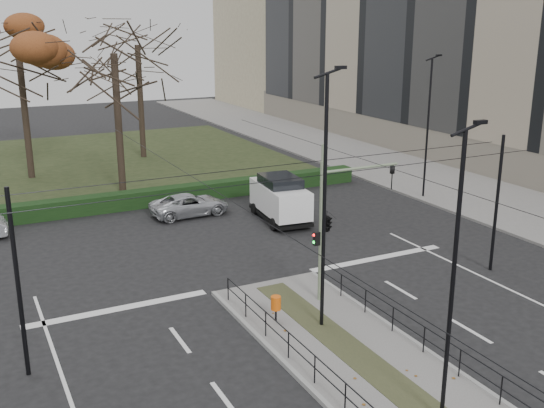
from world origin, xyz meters
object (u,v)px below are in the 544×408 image
(streetlamp_median_far, at_px, (325,201))
(white_van, at_px, (280,198))
(traffic_light, at_px, (329,220))
(litter_bin, at_px, (276,303))
(rust_tree, at_px, (17,40))
(parked_car_fourth, at_px, (190,205))
(streetlamp_sidewalk, at_px, (428,126))
(bare_tree_near, at_px, (114,64))
(streetlamp_median_near, at_px, (454,278))
(bare_tree_center, at_px, (138,53))

(streetlamp_median_far, distance_m, white_van, 13.31)
(traffic_light, bearing_deg, litter_bin, -162.45)
(white_van, height_order, rust_tree, rust_tree)
(parked_car_fourth, relative_size, white_van, 0.91)
(streetlamp_sidewalk, xyz_separation_m, parked_car_fourth, (-14.10, 3.06, -3.86))
(parked_car_fourth, distance_m, bare_tree_near, 9.96)
(litter_bin, bearing_deg, streetlamp_sidewalk, 34.87)
(streetlamp_sidewalk, bearing_deg, bare_tree_near, 150.41)
(streetlamp_median_near, xyz_separation_m, bare_tree_near, (-1.83, 27.63, 3.80))
(litter_bin, xyz_separation_m, streetlamp_sidewalk, (15.88, 11.06, 3.67))
(parked_car_fourth, distance_m, rust_tree, 17.25)
(litter_bin, bearing_deg, white_van, 61.92)
(streetlamp_sidewalk, xyz_separation_m, white_van, (-10.01, -0.06, -3.19))
(streetlamp_median_near, relative_size, streetlamp_median_far, 0.90)
(litter_bin, distance_m, streetlamp_sidewalk, 19.69)
(traffic_light, height_order, rust_tree, rust_tree)
(streetlamp_sidewalk, relative_size, rust_tree, 0.70)
(parked_car_fourth, height_order, bare_tree_near, bare_tree_near)
(parked_car_fourth, relative_size, bare_tree_near, 0.39)
(white_van, bearing_deg, traffic_light, -107.57)
(traffic_light, distance_m, streetlamp_median_near, 8.27)
(streetlamp_median_far, distance_m, bare_tree_near, 21.71)
(traffic_light, xyz_separation_m, streetlamp_sidewalk, (13.23, 10.22, 1.15))
(streetlamp_median_near, bearing_deg, litter_bin, 100.48)
(streetlamp_median_near, bearing_deg, white_van, 76.10)
(traffic_light, relative_size, white_van, 1.13)
(streetlamp_sidewalk, height_order, bare_tree_near, bare_tree_near)
(streetlamp_sidewalk, height_order, white_van, streetlamp_sidewalk)
(parked_car_fourth, bearing_deg, streetlamp_median_far, 175.70)
(traffic_light, height_order, streetlamp_median_far, streetlamp_median_far)
(litter_bin, height_order, bare_tree_center, bare_tree_center)
(streetlamp_median_far, xyz_separation_m, bare_tree_near, (-1.80, 21.37, 3.33))
(traffic_light, height_order, bare_tree_near, bare_tree_near)
(rust_tree, bearing_deg, traffic_light, -73.61)
(rust_tree, bearing_deg, streetlamp_median_near, -79.39)
(bare_tree_near, bearing_deg, parked_car_fourth, -70.05)
(streetlamp_sidewalk, bearing_deg, rust_tree, 142.33)
(litter_bin, xyz_separation_m, bare_tree_center, (3.77, 30.72, 7.36))
(streetlamp_sidewalk, relative_size, parked_car_fourth, 1.92)
(litter_bin, distance_m, bare_tree_center, 31.81)
(white_van, bearing_deg, bare_tree_near, 124.19)
(streetlamp_median_near, distance_m, streetlamp_sidewalk, 23.40)
(streetlamp_median_near, height_order, rust_tree, rust_tree)
(streetlamp_median_far, bearing_deg, white_van, 69.28)
(streetlamp_sidewalk, relative_size, bare_tree_near, 0.75)
(streetlamp_median_near, bearing_deg, parked_car_fourth, 88.83)
(bare_tree_center, relative_size, bare_tree_near, 1.01)
(streetlamp_median_far, xyz_separation_m, parked_car_fourth, (0.46, 15.14, -4.11))
(streetlamp_median_near, height_order, bare_tree_near, bare_tree_near)
(streetlamp_median_far, xyz_separation_m, bare_tree_center, (2.45, 31.74, 3.45))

